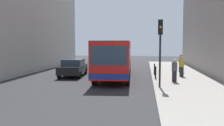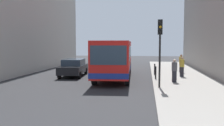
# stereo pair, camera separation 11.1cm
# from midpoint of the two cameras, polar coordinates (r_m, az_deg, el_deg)

# --- Properties ---
(ground_plane) EXTENTS (80.00, 80.00, 0.00)m
(ground_plane) POSITION_cam_midpoint_polar(r_m,az_deg,el_deg) (18.51, -1.10, -4.39)
(ground_plane) COLOR #2D2D30
(sidewalk) EXTENTS (4.40, 40.00, 0.15)m
(sidewalk) POSITION_cam_midpoint_polar(r_m,az_deg,el_deg) (18.49, 15.74, -4.33)
(sidewalk) COLOR #9E9991
(sidewalk) RESTS_ON ground
(bus) EXTENTS (3.06, 11.13, 3.00)m
(bus) POSITION_cam_midpoint_polar(r_m,az_deg,el_deg) (21.24, 0.50, 1.42)
(bus) COLOR red
(bus) RESTS_ON ground
(car_beside_bus) EXTENTS (2.10, 4.51, 1.48)m
(car_beside_bus) POSITION_cam_midpoint_polar(r_m,az_deg,el_deg) (22.19, -8.77, -0.94)
(car_beside_bus) COLOR black
(car_beside_bus) RESTS_ON ground
(traffic_light) EXTENTS (0.28, 0.33, 4.10)m
(traffic_light) POSITION_cam_midpoint_polar(r_m,az_deg,el_deg) (15.73, 10.51, 4.98)
(traffic_light) COLOR black
(traffic_light) RESTS_ON sidewalk
(bollard_near) EXTENTS (0.11, 0.11, 0.95)m
(bollard_near) POSITION_cam_midpoint_polar(r_m,az_deg,el_deg) (19.56, 9.54, -2.13)
(bollard_near) COLOR black
(bollard_near) RESTS_ON sidewalk
(bollard_mid) EXTENTS (0.11, 0.11, 0.95)m
(bollard_mid) POSITION_cam_midpoint_polar(r_m,az_deg,el_deg) (22.04, 9.31, -1.40)
(bollard_mid) COLOR black
(bollard_mid) RESTS_ON sidewalk
(pedestrian_near_signal) EXTENTS (0.38, 0.38, 1.59)m
(pedestrian_near_signal) POSITION_cam_midpoint_polar(r_m,az_deg,el_deg) (18.19, 13.58, -1.68)
(pedestrian_near_signal) COLOR #26262D
(pedestrian_near_signal) RESTS_ON sidewalk
(pedestrian_mid_sidewalk) EXTENTS (0.38, 0.38, 1.60)m
(pedestrian_mid_sidewalk) POSITION_cam_midpoint_polar(r_m,az_deg,el_deg) (21.37, 15.12, -0.81)
(pedestrian_mid_sidewalk) COLOR #26262D
(pedestrian_mid_sidewalk) RESTS_ON sidewalk
(pedestrian_far_sidewalk) EXTENTS (0.38, 0.38, 1.67)m
(pedestrian_far_sidewalk) POSITION_cam_midpoint_polar(r_m,az_deg,el_deg) (24.44, 14.95, -0.09)
(pedestrian_far_sidewalk) COLOR #26262D
(pedestrian_far_sidewalk) RESTS_ON sidewalk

